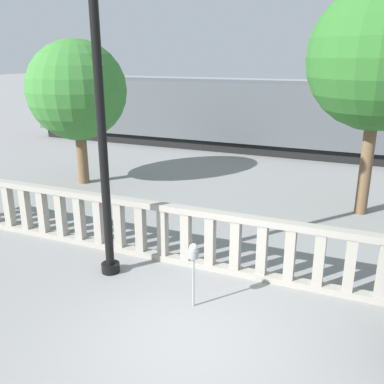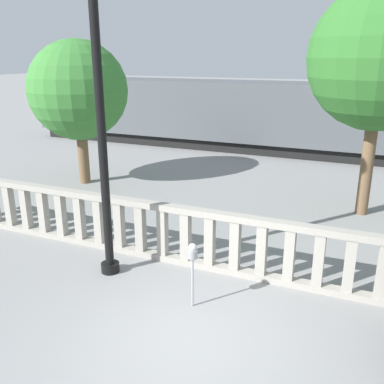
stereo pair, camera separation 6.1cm
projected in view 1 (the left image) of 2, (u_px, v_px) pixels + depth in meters
ground_plane at (188, 343)px, 6.97m from camera, size 160.00×160.00×0.00m
balustrade at (236, 245)px, 8.96m from camera, size 17.01×0.24×1.36m
lamppost at (99, 86)px, 8.05m from camera, size 0.43×0.43×6.93m
parking_meter at (193, 256)px, 7.68m from camera, size 0.18×0.18×1.27m
train_near at (306, 118)px, 19.55m from camera, size 28.35×2.64×3.87m
tree_left at (380, 59)px, 11.34m from camera, size 3.87×3.87×6.33m
tree_right at (77, 91)px, 14.69m from camera, size 3.41×3.41×5.01m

